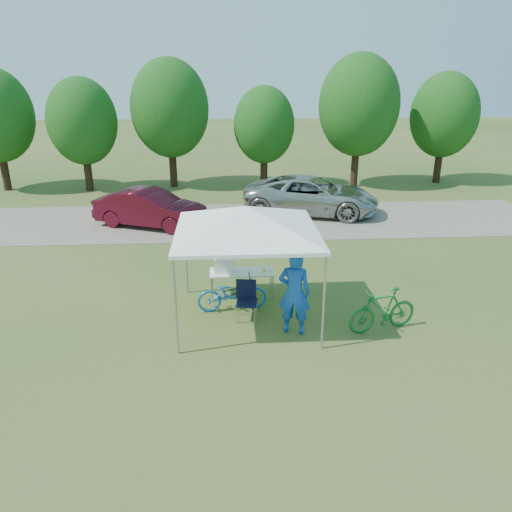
# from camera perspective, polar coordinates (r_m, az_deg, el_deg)

# --- Properties ---
(ground) EXTENTS (100.00, 100.00, 0.00)m
(ground) POSITION_cam_1_polar(r_m,az_deg,el_deg) (11.94, -1.01, -7.03)
(ground) COLOR #2D5119
(ground) RESTS_ON ground
(gravel_strip) EXTENTS (24.00, 5.00, 0.02)m
(gravel_strip) POSITION_cam_1_polar(r_m,az_deg,el_deg) (19.38, -2.12, 4.04)
(gravel_strip) COLOR gray
(gravel_strip) RESTS_ON ground
(canopy) EXTENTS (4.53, 4.53, 3.00)m
(canopy) POSITION_cam_1_polar(r_m,az_deg,el_deg) (10.96, -1.09, 5.34)
(canopy) COLOR #A5A5AA
(canopy) RESTS_ON ground
(treeline) EXTENTS (24.89, 4.28, 6.30)m
(treeline) POSITION_cam_1_polar(r_m,az_deg,el_deg) (24.70, -3.36, 15.94)
(treeline) COLOR #382314
(treeline) RESTS_ON ground
(folding_table) EXTENTS (1.64, 0.69, 0.68)m
(folding_table) POSITION_cam_1_polar(r_m,az_deg,el_deg) (12.80, -1.63, -1.93)
(folding_table) COLOR white
(folding_table) RESTS_ON ground
(folding_chair) EXTENTS (0.53, 0.55, 0.93)m
(folding_chair) POSITION_cam_1_polar(r_m,az_deg,el_deg) (11.70, -1.10, -4.64)
(folding_chair) COLOR black
(folding_chair) RESTS_ON ground
(cooler) EXTENTS (0.52, 0.36, 0.38)m
(cooler) POSITION_cam_1_polar(r_m,az_deg,el_deg) (12.71, -3.66, -1.00)
(cooler) COLOR white
(cooler) RESTS_ON folding_table
(ice_cream_cup) EXTENTS (0.08, 0.08, 0.06)m
(ice_cream_cup) POSITION_cam_1_polar(r_m,az_deg,el_deg) (12.76, 0.93, -1.64)
(ice_cream_cup) COLOR #CFE134
(ice_cream_cup) RESTS_ON folding_table
(cyclist) EXTENTS (0.80, 0.63, 1.94)m
(cyclist) POSITION_cam_1_polar(r_m,az_deg,el_deg) (10.92, 4.41, -4.19)
(cyclist) COLOR blue
(cyclist) RESTS_ON ground
(bike_blue) EXTENTS (1.75, 0.79, 0.89)m
(bike_blue) POSITION_cam_1_polar(r_m,az_deg,el_deg) (12.12, -2.75, -4.27)
(bike_blue) COLOR #1464B7
(bike_blue) RESTS_ON ground
(bike_green) EXTENTS (1.74, 0.90, 1.00)m
(bike_green) POSITION_cam_1_polar(r_m,az_deg,el_deg) (11.53, 14.28, -5.98)
(bike_green) COLOR #186F2D
(bike_green) RESTS_ON ground
(minivan) EXTENTS (5.81, 3.81, 1.48)m
(minivan) POSITION_cam_1_polar(r_m,az_deg,el_deg) (20.34, 6.31, 6.92)
(minivan) COLOR #B1B0AC
(minivan) RESTS_ON gravel_strip
(sedan) EXTENTS (4.40, 2.95, 1.37)m
(sedan) POSITION_cam_1_polar(r_m,az_deg,el_deg) (18.89, -11.98, 5.35)
(sedan) COLOR #4D0C1B
(sedan) RESTS_ON gravel_strip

